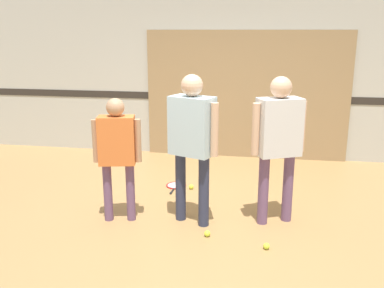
% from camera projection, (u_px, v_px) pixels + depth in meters
% --- Properties ---
extents(ground_plane, '(16.00, 16.00, 0.00)m').
position_uv_depth(ground_plane, '(200.00, 219.00, 4.98)').
color(ground_plane, '#A87F4C').
extents(wall_back, '(16.00, 0.07, 3.20)m').
position_uv_depth(wall_back, '(225.00, 63.00, 7.16)').
color(wall_back, beige).
rests_on(wall_back, ground_plane).
extents(wall_panel, '(3.38, 0.05, 2.14)m').
position_uv_depth(wall_panel, '(246.00, 95.00, 7.18)').
color(wall_panel, '#9E7F56').
rests_on(wall_panel, ground_plane).
extents(person_instructor, '(0.60, 0.42, 1.69)m').
position_uv_depth(person_instructor, '(192.00, 134.00, 4.64)').
color(person_instructor, '#2D334C').
rests_on(person_instructor, ground_plane).
extents(person_student_left, '(0.53, 0.30, 1.42)m').
position_uv_depth(person_student_left, '(117.00, 147.00, 4.75)').
color(person_student_left, '#6B4C70').
rests_on(person_student_left, ground_plane).
extents(person_student_right, '(0.58, 0.43, 1.66)m').
position_uv_depth(person_student_right, '(279.00, 135.00, 4.66)').
color(person_student_right, '#6B4C70').
rests_on(person_student_right, ground_plane).
extents(racket_spare_on_floor, '(0.29, 0.48, 0.03)m').
position_uv_depth(racket_spare_on_floor, '(176.00, 186.00, 6.02)').
color(racket_spare_on_floor, red).
rests_on(racket_spare_on_floor, ground_plane).
extents(tennis_ball_near_instructor, '(0.07, 0.07, 0.07)m').
position_uv_depth(tennis_ball_near_instructor, '(207.00, 234.00, 4.56)').
color(tennis_ball_near_instructor, '#CCE038').
rests_on(tennis_ball_near_instructor, ground_plane).
extents(tennis_ball_by_spare_racket, '(0.07, 0.07, 0.07)m').
position_uv_depth(tennis_ball_by_spare_racket, '(191.00, 187.00, 5.92)').
color(tennis_ball_by_spare_racket, '#CCE038').
rests_on(tennis_ball_by_spare_racket, ground_plane).
extents(tennis_ball_stray_left, '(0.07, 0.07, 0.07)m').
position_uv_depth(tennis_ball_stray_left, '(289.00, 191.00, 5.78)').
color(tennis_ball_stray_left, '#CCE038').
rests_on(tennis_ball_stray_left, ground_plane).
extents(tennis_ball_stray_right, '(0.07, 0.07, 0.07)m').
position_uv_depth(tennis_ball_stray_right, '(266.00, 246.00, 4.29)').
color(tennis_ball_stray_right, '#CCE038').
rests_on(tennis_ball_stray_right, ground_plane).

